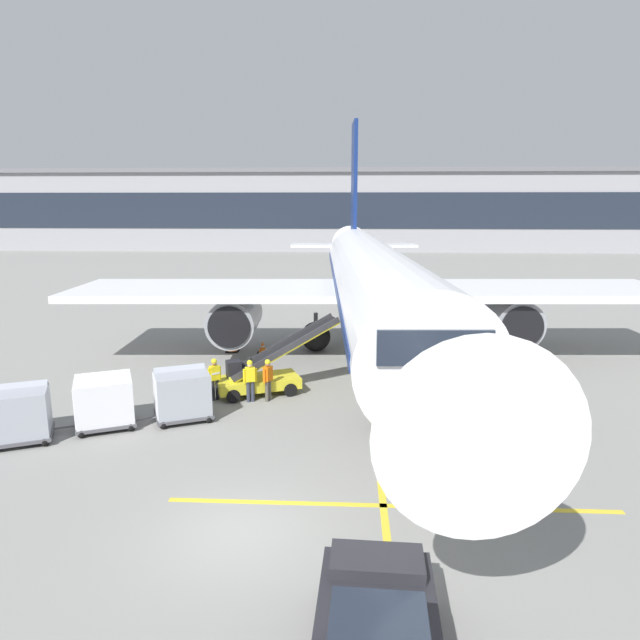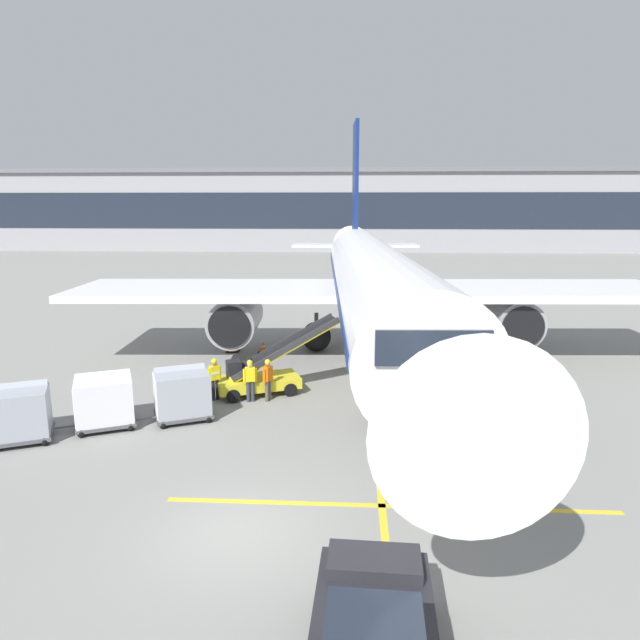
% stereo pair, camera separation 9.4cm
% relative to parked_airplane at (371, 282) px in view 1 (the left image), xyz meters
% --- Properties ---
extents(ground_plane, '(600.00, 600.00, 0.00)m').
position_rel_parked_airplane_xyz_m(ground_plane, '(-3.78, -16.39, -3.91)').
color(ground_plane, gray).
extents(parked_airplane, '(30.83, 40.67, 13.96)m').
position_rel_parked_airplane_xyz_m(parked_airplane, '(0.00, 0.00, 0.00)').
color(parked_airplane, white).
rests_on(parked_airplane, ground).
extents(belt_loader, '(5.33, 3.13, 3.16)m').
position_rel_parked_airplane_xyz_m(belt_loader, '(-4.71, -6.26, -3.02)').
color(belt_loader, gold).
rests_on(belt_loader, ground).
extents(baggage_cart_lead, '(2.81, 2.28, 1.91)m').
position_rel_parked_airplane_xyz_m(baggage_cart_lead, '(-7.27, -9.29, -2.91)').
color(baggage_cart_lead, '#515156').
rests_on(baggage_cart_lead, ground).
extents(baggage_cart_second, '(2.81, 2.28, 1.91)m').
position_rel_parked_airplane_xyz_m(baggage_cart_second, '(-9.81, -10.19, -2.91)').
color(baggage_cart_second, '#515156').
rests_on(baggage_cart_second, ground).
extents(baggage_cart_third, '(2.81, 2.28, 1.91)m').
position_rel_parked_airplane_xyz_m(baggage_cart_third, '(-12.17, -11.54, -2.91)').
color(baggage_cart_third, '#515156').
rests_on(baggage_cart_third, ground).
extents(ground_crew_by_loader, '(0.38, 0.52, 1.74)m').
position_rel_parked_airplane_xyz_m(ground_crew_by_loader, '(-4.38, -7.21, -2.91)').
color(ground_crew_by_loader, '#514C42').
rests_on(ground_crew_by_loader, ground).
extents(ground_crew_by_carts, '(0.47, 0.42, 1.74)m').
position_rel_parked_airplane_xyz_m(ground_crew_by_carts, '(-6.56, -7.22, -2.91)').
color(ground_crew_by_carts, black).
rests_on(ground_crew_by_carts, ground).
extents(ground_crew_marshaller, '(0.55, 0.35, 1.74)m').
position_rel_parked_airplane_xyz_m(ground_crew_marshaller, '(-5.08, -7.35, -2.91)').
color(ground_crew_marshaller, '#333847').
rests_on(ground_crew_marshaller, ground).
extents(safety_cone_engine_keepout, '(0.56, 0.56, 0.64)m').
position_rel_parked_airplane_xyz_m(safety_cone_engine_keepout, '(-5.74, 0.08, -3.60)').
color(safety_cone_engine_keepout, black).
rests_on(safety_cone_engine_keepout, ground).
extents(safety_cone_wingtip, '(0.68, 0.68, 0.76)m').
position_rel_parked_airplane_xyz_m(safety_cone_wingtip, '(-7.42, 0.28, -3.53)').
color(safety_cone_wingtip, black).
rests_on(safety_cone_wingtip, ground).
extents(apron_guidance_line_lead_in, '(0.20, 110.00, 0.01)m').
position_rel_parked_airplane_xyz_m(apron_guidance_line_lead_in, '(-0.19, -0.70, -3.90)').
color(apron_guidance_line_lead_in, yellow).
rests_on(apron_guidance_line_lead_in, ground).
extents(apron_guidance_line_stop_bar, '(12.00, 0.20, 0.01)m').
position_rel_parked_airplane_xyz_m(apron_guidance_line_stop_bar, '(0.04, -14.99, -3.90)').
color(apron_guidance_line_stop_bar, yellow).
rests_on(apron_guidance_line_stop_bar, ground).
extents(terminal_building, '(131.63, 21.35, 13.51)m').
position_rel_parked_airplane_xyz_m(terminal_building, '(-14.31, 73.68, 2.80)').
color(terminal_building, '#939399').
rests_on(terminal_building, ground).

